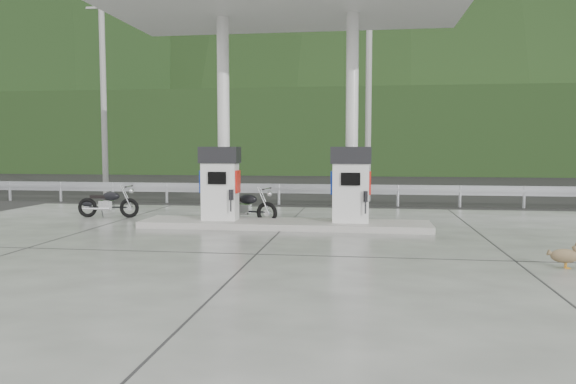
# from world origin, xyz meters

# --- Properties ---
(ground) EXTENTS (160.00, 160.00, 0.00)m
(ground) POSITION_xyz_m (0.00, 0.00, 0.00)
(ground) COLOR black
(ground) RESTS_ON ground
(forecourt_apron) EXTENTS (18.00, 14.00, 0.02)m
(forecourt_apron) POSITION_xyz_m (0.00, 0.00, 0.01)
(forecourt_apron) COLOR slate
(forecourt_apron) RESTS_ON ground
(pump_island) EXTENTS (7.00, 1.40, 0.15)m
(pump_island) POSITION_xyz_m (0.00, 2.50, 0.10)
(pump_island) COLOR gray
(pump_island) RESTS_ON forecourt_apron
(gas_pump_left) EXTENTS (0.95, 0.55, 1.80)m
(gas_pump_left) POSITION_xyz_m (-1.60, 2.50, 1.07)
(gas_pump_left) COLOR silver
(gas_pump_left) RESTS_ON pump_island
(gas_pump_right) EXTENTS (0.95, 0.55, 1.80)m
(gas_pump_right) POSITION_xyz_m (1.60, 2.50, 1.07)
(gas_pump_right) COLOR silver
(gas_pump_right) RESTS_ON pump_island
(canopy_column_left) EXTENTS (0.30, 0.30, 5.00)m
(canopy_column_left) POSITION_xyz_m (-1.60, 2.90, 2.67)
(canopy_column_left) COLOR silver
(canopy_column_left) RESTS_ON pump_island
(canopy_column_right) EXTENTS (0.30, 0.30, 5.00)m
(canopy_column_right) POSITION_xyz_m (1.60, 2.90, 2.67)
(canopy_column_right) COLOR silver
(canopy_column_right) RESTS_ON pump_island
(canopy_roof) EXTENTS (8.50, 5.00, 0.40)m
(canopy_roof) POSITION_xyz_m (0.00, 2.50, 5.37)
(canopy_roof) COLOR silver
(canopy_roof) RESTS_ON canopy_column_left
(guardrail) EXTENTS (26.00, 0.16, 1.42)m
(guardrail) POSITION_xyz_m (0.00, 8.00, 0.71)
(guardrail) COLOR #AAADB2
(guardrail) RESTS_ON ground
(road) EXTENTS (60.00, 7.00, 0.01)m
(road) POSITION_xyz_m (0.00, 11.50, 0.00)
(road) COLOR black
(road) RESTS_ON ground
(utility_pole_a) EXTENTS (0.22, 0.22, 8.00)m
(utility_pole_a) POSITION_xyz_m (-8.00, 9.50, 4.00)
(utility_pole_a) COLOR gray
(utility_pole_a) RESTS_ON ground
(utility_pole_b) EXTENTS (0.22, 0.22, 8.00)m
(utility_pole_b) POSITION_xyz_m (2.00, 9.50, 4.00)
(utility_pole_b) COLOR gray
(utility_pole_b) RESTS_ON ground
(tree_band) EXTENTS (80.00, 6.00, 6.00)m
(tree_band) POSITION_xyz_m (0.00, 30.00, 3.00)
(tree_band) COLOR black
(tree_band) RESTS_ON ground
(forested_hills) EXTENTS (100.00, 40.00, 140.00)m
(forested_hills) POSITION_xyz_m (0.00, 60.00, 0.00)
(forested_hills) COLOR black
(forested_hills) RESTS_ON ground
(motorcycle_left) EXTENTS (1.65, 0.60, 0.77)m
(motorcycle_left) POSITION_xyz_m (-5.11, 3.72, 0.40)
(motorcycle_left) COLOR black
(motorcycle_left) RESTS_ON forecourt_apron
(motorcycle_right) EXTENTS (1.75, 0.86, 0.79)m
(motorcycle_right) POSITION_xyz_m (-1.14, 3.19, 0.42)
(motorcycle_right) COLOR black
(motorcycle_right) RESTS_ON forecourt_apron
(duck) EXTENTS (0.54, 0.18, 0.38)m
(duck) POSITION_xyz_m (5.14, -1.45, 0.21)
(duck) COLOR brown
(duck) RESTS_ON forecourt_apron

